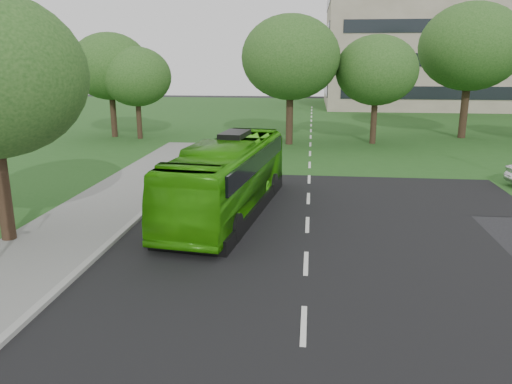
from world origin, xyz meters
TOP-DOWN VIEW (x-y plane):
  - ground at (0.00, 0.00)m, footprint 160.00×160.00m
  - street_surfaces at (-0.38, 22.75)m, footprint 120.00×120.00m
  - office_building at (21.96, 61.96)m, footprint 40.10×20.10m
  - tree_park_a at (-14.46, 27.51)m, footprint 5.71×5.71m
  - tree_park_b at (-1.69, 26.01)m, footprint 7.54×7.54m
  - tree_park_c at (4.94, 27.06)m, footprint 6.34×6.34m
  - tree_park_d at (12.89, 30.98)m, footprint 8.40×8.40m
  - tree_park_f at (-17.01, 28.31)m, footprint 6.56×6.56m
  - bus at (-3.49, 7.44)m, footprint 4.07×11.65m

SIDE VIEW (x-z plane):
  - ground at x=0.00m, z-range 0.00..0.00m
  - street_surfaces at x=-0.38m, z-range -0.05..0.10m
  - bus at x=-3.49m, z-range 0.00..3.18m
  - tree_park_a at x=-14.46m, z-range 1.35..8.94m
  - tree_park_c at x=4.94m, z-range 1.50..9.92m
  - tree_park_f at x=-17.01m, z-range 1.58..10.34m
  - tree_park_b at x=-1.69m, z-range 1.72..11.61m
  - tree_park_d at x=12.89m, z-range 1.97..13.08m
  - office_building at x=21.96m, z-range 0.00..25.00m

